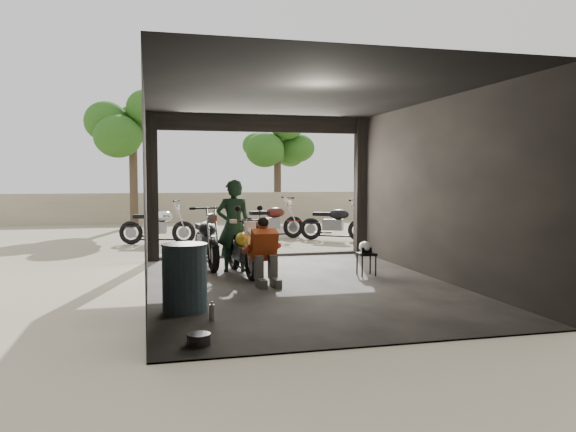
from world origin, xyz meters
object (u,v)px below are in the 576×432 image
outside_bike_a (157,222)px  stool (366,257)px  mechanic (266,253)px  oil_drum (185,279)px  outside_bike_b (271,218)px  helmet (365,247)px  main_bike (242,246)px  left_bike (206,236)px  outside_bike_c (335,220)px  sign_post (405,186)px  rider (234,226)px

outside_bike_a → stool: (3.66, -5.96, -0.24)m
mechanic → oil_drum: bearing=-135.8°
outside_bike_b → helmet: size_ratio=7.77×
stool → oil_drum: size_ratio=0.47×
main_bike → left_bike: 1.25m
oil_drum → outside_bike_b: bearing=70.4°
outside_bike_a → stool: 7.00m
outside_bike_c → mechanic: outside_bike_c is taller
mechanic → outside_bike_a: bearing=101.9°
outside_bike_c → sign_post: bearing=-134.6°
outside_bike_a → outside_bike_c: (4.96, -0.29, -0.00)m
rider → sign_post: 4.65m
oil_drum → main_bike: bearing=65.4°
outside_bike_c → rider: rider is taller
helmet → mechanic: bearing=-172.7°
outside_bike_c → sign_post: 3.29m
rider → left_bike: bearing=-52.6°
outside_bike_a → outside_bike_c: outside_bike_a is taller
outside_bike_c → oil_drum: (-4.71, -7.66, -0.14)m
outside_bike_a → helmet: 6.97m
rider → helmet: size_ratio=7.53×
sign_post → outside_bike_a: bearing=163.2°
outside_bike_b → outside_bike_c: outside_bike_b is taller
outside_bike_b → helmet: bearing=172.5°
main_bike → mechanic: (0.21, -1.12, 0.01)m
left_bike → sign_post: sign_post is taller
outside_bike_a → sign_post: sign_post is taller
main_bike → outside_bike_a: outside_bike_a is taller
main_bike → rider: size_ratio=0.92×
outside_bike_b → sign_post: (2.41, -3.87, 1.00)m
outside_bike_a → outside_bike_c: bearing=-80.9°
rider → sign_post: size_ratio=0.74×
rider → helmet: 2.52m
helmet → main_bike: bearing=157.1°
main_bike → sign_post: bearing=18.8°
mechanic → helmet: size_ratio=4.69×
outside_bike_b → mechanic: (-1.59, -6.95, -0.07)m
stool → helmet: (-0.02, 0.01, 0.18)m
main_bike → rider: (-0.11, 0.38, 0.34)m
outside_bike_c → mechanic: (-3.28, -6.13, -0.05)m
left_bike → stool: bearing=-37.7°
outside_bike_c → stool: (-1.30, -5.67, -0.24)m
outside_bike_c → rider: 5.87m
main_bike → helmet: size_ratio=6.95×
mechanic → stool: (1.98, 0.46, -0.19)m
outside_bike_b → oil_drum: (-3.02, -8.48, -0.16)m
mechanic → main_bike: bearing=98.0°
main_bike → outside_bike_a: (-1.47, 5.30, 0.06)m
outside_bike_a → rider: 5.11m
outside_bike_c → helmet: size_ratio=7.53×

